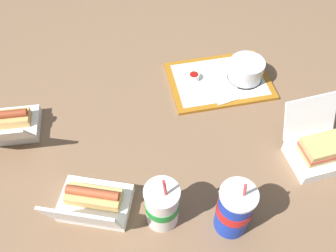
{
  "coord_description": "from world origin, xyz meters",
  "views": [
    {
      "loc": [
        -0.1,
        -0.7,
        1.0
      ],
      "look_at": [
        0.04,
        0.03,
        0.05
      ],
      "focal_mm": 40.0,
      "sensor_mm": 36.0,
      "label": 1
    }
  ],
  "objects_px": {
    "clamshell_hotdog_center": "(8,125)",
    "plastic_fork": "(207,67)",
    "clamshell_hotdog_back": "(93,203)",
    "clamshell_sandwich_front": "(318,150)",
    "soda_cup_right": "(162,205)",
    "soda_cup_back": "(234,209)",
    "food_tray": "(219,81)",
    "ketchup_cup": "(194,76)",
    "cake_container": "(246,70)"
  },
  "relations": [
    {
      "from": "clamshell_hotdog_back",
      "to": "soda_cup_back",
      "type": "xyz_separation_m",
      "value": [
        0.37,
        -0.12,
        0.05
      ]
    },
    {
      "from": "plastic_fork",
      "to": "clamshell_hotdog_center",
      "type": "relative_size",
      "value": 0.51
    },
    {
      "from": "cake_container",
      "to": "ketchup_cup",
      "type": "relative_size",
      "value": 3.22
    },
    {
      "from": "clamshell_hotdog_back",
      "to": "soda_cup_back",
      "type": "relative_size",
      "value": 1.03
    },
    {
      "from": "cake_container",
      "to": "soda_cup_back",
      "type": "xyz_separation_m",
      "value": [
        -0.22,
        -0.54,
        0.04
      ]
    },
    {
      "from": "clamshell_hotdog_back",
      "to": "clamshell_sandwich_front",
      "type": "bearing_deg",
      "value": 3.99
    },
    {
      "from": "cake_container",
      "to": "ketchup_cup",
      "type": "xyz_separation_m",
      "value": [
        -0.19,
        0.03,
        -0.02
      ]
    },
    {
      "from": "ketchup_cup",
      "to": "clamshell_hotdog_center",
      "type": "height_order",
      "value": "clamshell_hotdog_center"
    },
    {
      "from": "food_tray",
      "to": "plastic_fork",
      "type": "xyz_separation_m",
      "value": [
        -0.03,
        0.07,
        0.01
      ]
    },
    {
      "from": "clamshell_hotdog_back",
      "to": "clamshell_hotdog_center",
      "type": "height_order",
      "value": "clamshell_hotdog_back"
    },
    {
      "from": "clamshell_hotdog_center",
      "to": "soda_cup_right",
      "type": "xyz_separation_m",
      "value": [
        0.44,
        -0.39,
        0.04
      ]
    },
    {
      "from": "food_tray",
      "to": "clamshell_hotdog_back",
      "type": "xyz_separation_m",
      "value": [
        -0.49,
        -0.43,
        0.03
      ]
    },
    {
      "from": "ketchup_cup",
      "to": "clamshell_sandwich_front",
      "type": "xyz_separation_m",
      "value": [
        0.3,
        -0.4,
        0.02
      ]
    },
    {
      "from": "cake_container",
      "to": "soda_cup_right",
      "type": "height_order",
      "value": "soda_cup_right"
    },
    {
      "from": "plastic_fork",
      "to": "clamshell_hotdog_back",
      "type": "height_order",
      "value": "clamshell_hotdog_back"
    },
    {
      "from": "food_tray",
      "to": "plastic_fork",
      "type": "relative_size",
      "value": 3.4
    },
    {
      "from": "ketchup_cup",
      "to": "soda_cup_right",
      "type": "height_order",
      "value": "soda_cup_right"
    },
    {
      "from": "clamshell_hotdog_back",
      "to": "cake_container",
      "type": "bearing_deg",
      "value": 35.84
    },
    {
      "from": "food_tray",
      "to": "clamshell_sandwich_front",
      "type": "relative_size",
      "value": 1.78
    },
    {
      "from": "soda_cup_back",
      "to": "clamshell_hotdog_center",
      "type": "bearing_deg",
      "value": 144.5
    },
    {
      "from": "clamshell_sandwich_front",
      "to": "plastic_fork",
      "type": "bearing_deg",
      "value": 117.3
    },
    {
      "from": "food_tray",
      "to": "plastic_fork",
      "type": "height_order",
      "value": "plastic_fork"
    },
    {
      "from": "soda_cup_right",
      "to": "cake_container",
      "type": "bearing_deg",
      "value": 50.52
    },
    {
      "from": "clamshell_hotdog_back",
      "to": "clamshell_sandwich_front",
      "type": "height_order",
      "value": "clamshell_sandwich_front"
    },
    {
      "from": "cake_container",
      "to": "clamshell_hotdog_center",
      "type": "bearing_deg",
      "value": -173.77
    },
    {
      "from": "clamshell_hotdog_back",
      "to": "clamshell_sandwich_front",
      "type": "distance_m",
      "value": 0.7
    },
    {
      "from": "food_tray",
      "to": "cake_container",
      "type": "xyz_separation_m",
      "value": [
        0.09,
        -0.01,
        0.04
      ]
    },
    {
      "from": "clamshell_sandwich_front",
      "to": "soda_cup_right",
      "type": "xyz_separation_m",
      "value": [
        -0.51,
        -0.11,
        0.04
      ]
    },
    {
      "from": "clamshell_hotdog_center",
      "to": "plastic_fork",
      "type": "bearing_deg",
      "value": 13.38
    },
    {
      "from": "cake_container",
      "to": "soda_cup_right",
      "type": "xyz_separation_m",
      "value": [
        -0.4,
        -0.49,
        0.03
      ]
    },
    {
      "from": "clamshell_sandwich_front",
      "to": "clamshell_hotdog_back",
      "type": "bearing_deg",
      "value": -176.01
    },
    {
      "from": "food_tray",
      "to": "clamshell_hotdog_center",
      "type": "height_order",
      "value": "clamshell_hotdog_center"
    },
    {
      "from": "clamshell_hotdog_back",
      "to": "clamshell_sandwich_front",
      "type": "relative_size",
      "value": 1.18
    },
    {
      "from": "food_tray",
      "to": "soda_cup_back",
      "type": "xyz_separation_m",
      "value": [
        -0.12,
        -0.55,
        0.09
      ]
    },
    {
      "from": "clamshell_hotdog_back",
      "to": "soda_cup_right",
      "type": "relative_size",
      "value": 1.14
    },
    {
      "from": "clamshell_hotdog_center",
      "to": "soda_cup_back",
      "type": "relative_size",
      "value": 0.9
    },
    {
      "from": "food_tray",
      "to": "clamshell_sandwich_front",
      "type": "distance_m",
      "value": 0.44
    },
    {
      "from": "plastic_fork",
      "to": "soda_cup_back",
      "type": "height_order",
      "value": "soda_cup_back"
    },
    {
      "from": "cake_container",
      "to": "clamshell_hotdog_back",
      "type": "relative_size",
      "value": 0.52
    },
    {
      "from": "clamshell_sandwich_front",
      "to": "soda_cup_back",
      "type": "relative_size",
      "value": 0.88
    },
    {
      "from": "food_tray",
      "to": "soda_cup_back",
      "type": "bearing_deg",
      "value": -102.54
    },
    {
      "from": "ketchup_cup",
      "to": "clamshell_hotdog_center",
      "type": "relative_size",
      "value": 0.19
    },
    {
      "from": "clamshell_hotdog_center",
      "to": "food_tray",
      "type": "bearing_deg",
      "value": 7.65
    },
    {
      "from": "ketchup_cup",
      "to": "soda_cup_right",
      "type": "distance_m",
      "value": 0.56
    },
    {
      "from": "food_tray",
      "to": "ketchup_cup",
      "type": "xyz_separation_m",
      "value": [
        -0.09,
        0.02,
        0.02
      ]
    },
    {
      "from": "food_tray",
      "to": "soda_cup_back",
      "type": "relative_size",
      "value": 1.57
    },
    {
      "from": "cake_container",
      "to": "clamshell_sandwich_front",
      "type": "xyz_separation_m",
      "value": [
        0.11,
        -0.37,
        -0.01
      ]
    },
    {
      "from": "soda_cup_back",
      "to": "plastic_fork",
      "type": "bearing_deg",
      "value": 81.38
    },
    {
      "from": "ketchup_cup",
      "to": "clamshell_hotdog_center",
      "type": "distance_m",
      "value": 0.66
    },
    {
      "from": "clamshell_sandwich_front",
      "to": "food_tray",
      "type": "bearing_deg",
      "value": 118.3
    }
  ]
}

